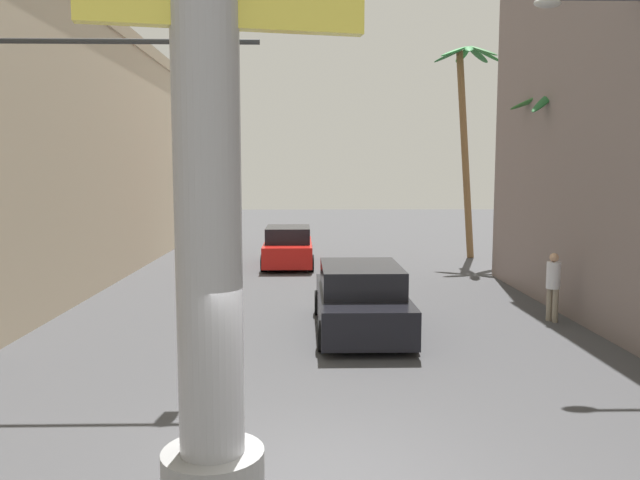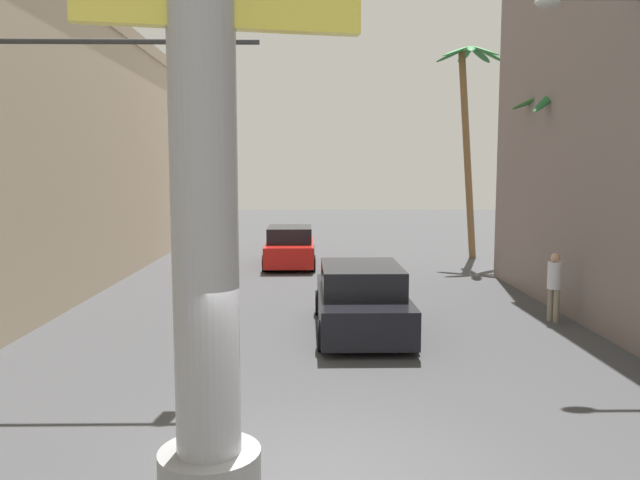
# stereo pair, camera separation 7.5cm
# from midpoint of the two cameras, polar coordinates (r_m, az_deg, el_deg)

# --- Properties ---
(ground_plane) EXTENTS (91.25, 91.25, 0.00)m
(ground_plane) POSITION_cam_midpoint_polar(r_m,az_deg,el_deg) (17.50, -0.09, -6.04)
(ground_plane) COLOR #424244
(neon_sign_pole) EXTENTS (3.24, 1.12, 10.69)m
(neon_sign_pole) POSITION_cam_midpoint_polar(r_m,az_deg,el_deg) (6.74, -10.43, 18.26)
(neon_sign_pole) COLOR #9E9EA3
(neon_sign_pole) RESTS_ON ground
(street_lamp) EXTENTS (2.49, 0.28, 7.34)m
(street_lamp) POSITION_cam_midpoint_polar(r_m,az_deg,el_deg) (14.41, 26.48, 8.40)
(street_lamp) COLOR #59595E
(street_lamp) RESTS_ON ground
(traffic_light_mast) EXTENTS (5.62, 0.32, 6.21)m
(traffic_light_mast) POSITION_cam_midpoint_polar(r_m,az_deg,el_deg) (12.81, -22.97, 8.78)
(traffic_light_mast) COLOR #333333
(traffic_light_mast) RESTS_ON ground
(car_lead) EXTENTS (2.12, 4.80, 1.56)m
(car_lead) POSITION_cam_midpoint_polar(r_m,az_deg,el_deg) (14.73, 3.91, -5.46)
(car_lead) COLOR black
(car_lead) RESTS_ON ground
(car_far) EXTENTS (2.03, 4.49, 1.56)m
(car_far) POSITION_cam_midpoint_polar(r_m,az_deg,el_deg) (24.93, -2.69, -0.66)
(car_far) COLOR black
(car_far) RESTS_ON ground
(palm_tree_mid_right) EXTENTS (3.00, 3.13, 6.25)m
(palm_tree_mid_right) POSITION_cam_midpoint_polar(r_m,az_deg,el_deg) (19.70, 21.28, 6.29)
(palm_tree_mid_right) COLOR brown
(palm_tree_mid_right) RESTS_ON ground
(palm_tree_far_right) EXTENTS (2.87, 2.96, 9.03)m
(palm_tree_far_right) POSITION_cam_midpoint_polar(r_m,az_deg,el_deg) (27.73, 13.51, 10.76)
(palm_tree_far_right) COLOR brown
(palm_tree_far_right) RESTS_ON ground
(pedestrian_mid_right) EXTENTS (0.45, 0.45, 1.73)m
(pedestrian_mid_right) POSITION_cam_midpoint_polar(r_m,az_deg,el_deg) (16.56, 20.75, -3.61)
(pedestrian_mid_right) COLOR gray
(pedestrian_mid_right) RESTS_ON ground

